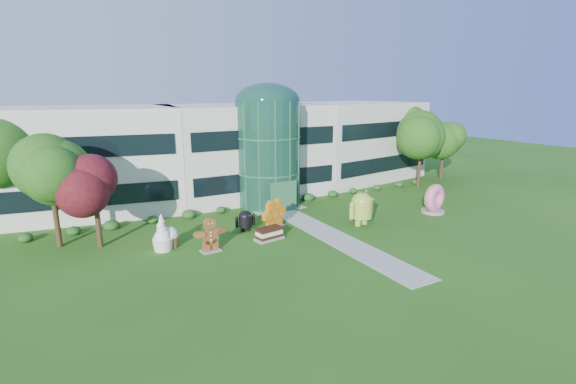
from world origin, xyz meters
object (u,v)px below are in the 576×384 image
android_green (362,206)px  gingerbread (210,234)px  android_black (245,219)px  donut (434,198)px

android_green → gingerbread: size_ratio=1.22×
android_black → gingerbread: (-3.78, -2.72, 0.24)m
android_green → gingerbread: (-12.69, 0.48, -0.39)m
android_green → android_black: (-8.91, 3.21, -0.64)m
gingerbread → android_black: bearing=30.6°
gingerbread → android_green: bearing=-7.3°
android_green → donut: size_ratio=1.19×
android_black → gingerbread: bearing=-142.1°
android_green → android_black: bearing=151.4°
android_black → donut: size_ratio=0.72×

